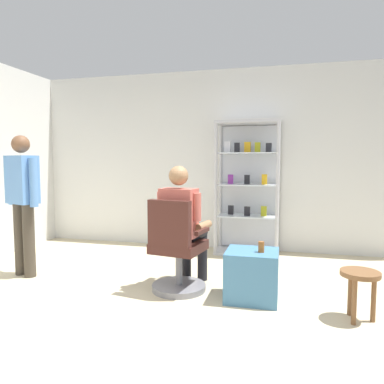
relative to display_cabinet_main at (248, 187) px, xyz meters
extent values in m
plane|color=#C6B793|center=(-0.40, -2.76, -0.97)|extent=(7.20, 7.20, 0.00)
cube|color=silver|center=(-0.40, 0.24, 0.38)|extent=(6.00, 0.10, 2.70)
cylinder|color=#B7B7BC|center=(-0.42, -0.26, -0.02)|extent=(0.05, 0.05, 1.90)
cylinder|color=#B7B7BC|center=(0.43, -0.26, -0.02)|extent=(0.05, 0.05, 1.90)
cylinder|color=#B7B7BC|center=(-0.42, 0.14, -0.02)|extent=(0.05, 0.05, 1.90)
cylinder|color=#B7B7BC|center=(0.43, 0.14, -0.02)|extent=(0.05, 0.05, 1.90)
cube|color=#B7B7BC|center=(0.00, -0.06, 0.91)|extent=(0.90, 0.45, 0.04)
cube|color=#B7B7BC|center=(0.00, -0.06, -0.95)|extent=(0.90, 0.45, 0.04)
cube|color=silver|center=(0.00, 0.15, -0.02)|extent=(0.84, 0.02, 1.80)
cube|color=silver|center=(0.00, -0.06, -0.42)|extent=(0.82, 0.39, 0.02)
cube|color=black|center=(-0.24, -0.03, -0.34)|extent=(0.08, 0.05, 0.13)
cube|color=black|center=(0.01, -0.11, -0.34)|extent=(0.08, 0.05, 0.13)
cube|color=#999919|center=(0.24, -0.07, -0.34)|extent=(0.08, 0.05, 0.14)
cube|color=silver|center=(0.00, -0.06, 0.03)|extent=(0.82, 0.39, 0.02)
cube|color=purple|center=(-0.24, -0.04, 0.11)|extent=(0.08, 0.05, 0.13)
cube|color=black|center=(-0.01, -0.04, 0.11)|extent=(0.08, 0.04, 0.13)
cube|color=gold|center=(0.24, -0.03, 0.11)|extent=(0.08, 0.04, 0.14)
cube|color=silver|center=(0.00, -0.06, 0.48)|extent=(0.82, 0.39, 0.02)
cube|color=silver|center=(-0.29, -0.08, 0.57)|extent=(0.09, 0.05, 0.16)
cube|color=black|center=(-0.15, -0.08, 0.56)|extent=(0.08, 0.04, 0.14)
cube|color=gold|center=(-0.01, -0.04, 0.57)|extent=(0.09, 0.04, 0.15)
cube|color=#999919|center=(0.14, -0.11, 0.56)|extent=(0.08, 0.04, 0.14)
cube|color=black|center=(0.29, -0.09, 0.56)|extent=(0.08, 0.04, 0.13)
cylinder|color=slate|center=(-0.53, -1.74, -0.94)|extent=(0.56, 0.56, 0.06)
cylinder|color=slate|center=(-0.53, -1.74, -0.73)|extent=(0.07, 0.07, 0.41)
cube|color=#3F1E19|center=(-0.53, -1.74, -0.51)|extent=(0.55, 0.55, 0.10)
cube|color=#3F1E19|center=(-0.56, -1.95, -0.23)|extent=(0.45, 0.15, 0.45)
cube|color=#3F1E19|center=(-0.27, -1.79, -0.33)|extent=(0.09, 0.30, 0.04)
cube|color=#3F1E19|center=(-0.78, -1.70, -0.33)|extent=(0.09, 0.30, 0.04)
cylinder|color=black|center=(-0.39, -1.56, -0.41)|extent=(0.20, 0.42, 0.14)
cylinder|color=black|center=(-0.36, -1.37, -0.69)|extent=(0.11, 0.11, 0.56)
cylinder|color=black|center=(-0.59, -1.53, -0.41)|extent=(0.20, 0.42, 0.14)
cylinder|color=black|center=(-0.56, -1.33, -0.69)|extent=(0.11, 0.11, 0.56)
cube|color=#BF594C|center=(-0.53, -1.74, -0.16)|extent=(0.39, 0.28, 0.50)
sphere|color=#99704C|center=(-0.53, -1.74, 0.22)|extent=(0.20, 0.20, 0.20)
cylinder|color=#BF594C|center=(-0.33, -1.78, -0.09)|extent=(0.09, 0.09, 0.28)
cylinder|color=#99704C|center=(-0.30, -1.60, -0.31)|extent=(0.13, 0.31, 0.08)
cylinder|color=#BF594C|center=(-0.72, -1.71, -0.09)|extent=(0.09, 0.09, 0.28)
cylinder|color=#99704C|center=(-0.69, -1.53, -0.31)|extent=(0.13, 0.31, 0.08)
cube|color=teal|center=(0.23, -1.81, -0.73)|extent=(0.49, 0.45, 0.48)
cylinder|color=brown|center=(0.32, -1.85, -0.44)|extent=(0.06, 0.06, 0.10)
cylinder|color=#3F382D|center=(-2.49, -1.70, -0.54)|extent=(0.13, 0.13, 0.85)
cylinder|color=#598CCC|center=(-2.61, -1.65, 0.13)|extent=(0.09, 0.09, 0.55)
cylinder|color=#3F382D|center=(-2.32, -1.75, -0.54)|extent=(0.13, 0.13, 0.85)
cylinder|color=#598CCC|center=(-2.20, -1.80, 0.13)|extent=(0.09, 0.09, 0.55)
cube|color=#598CCC|center=(-2.41, -1.73, 0.16)|extent=(0.41, 0.32, 0.55)
sphere|color=brown|center=(-2.41, -1.73, 0.56)|extent=(0.20, 0.20, 0.20)
cylinder|color=brown|center=(1.14, -2.06, -0.56)|extent=(0.32, 0.32, 0.04)
cylinder|color=brown|center=(1.25, -2.06, -0.78)|extent=(0.04, 0.04, 0.38)
cylinder|color=brown|center=(1.09, -1.96, -0.78)|extent=(0.04, 0.04, 0.38)
cylinder|color=brown|center=(1.09, -2.15, -0.78)|extent=(0.04, 0.04, 0.38)
camera|label=1|loc=(0.52, -5.26, 0.37)|focal=33.88mm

